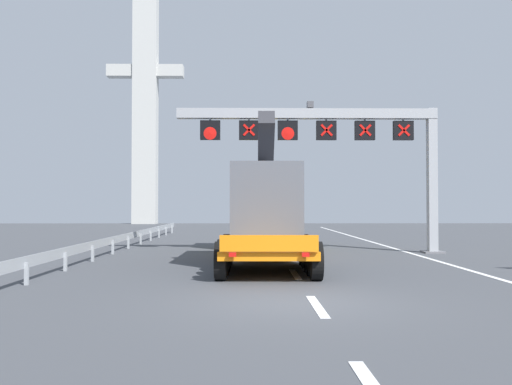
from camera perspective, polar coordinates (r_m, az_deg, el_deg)
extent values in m
plane|color=#424449|center=(12.55, 3.91, -11.02)|extent=(112.00, 112.00, 0.00)
cube|color=silver|center=(12.11, 6.19, -11.33)|extent=(0.20, 2.60, 0.01)
cube|color=silver|center=(17.54, 3.97, -8.23)|extent=(0.20, 2.60, 0.01)
cube|color=silver|center=(23.00, 2.82, -6.60)|extent=(0.20, 2.60, 0.01)
cube|color=silver|center=(28.49, 2.12, -5.59)|extent=(0.20, 2.60, 0.01)
cube|color=silver|center=(33.98, 1.64, -4.91)|extent=(0.20, 2.60, 0.01)
cube|color=silver|center=(39.48, 1.30, -4.41)|extent=(0.20, 2.60, 0.01)
cube|color=silver|center=(44.98, 1.04, -4.04)|extent=(0.20, 2.60, 0.01)
cube|color=silver|center=(50.48, 0.84, -3.75)|extent=(0.20, 2.60, 0.01)
cube|color=silver|center=(55.99, 0.67, -3.51)|extent=(0.20, 2.60, 0.01)
cube|color=silver|center=(25.46, 15.74, -6.04)|extent=(0.20, 63.00, 0.01)
cube|color=#9EA0A5|center=(26.58, 17.35, 1.16)|extent=(0.40, 0.40, 6.50)
cube|color=slate|center=(26.64, 17.40, -5.75)|extent=(0.90, 0.90, 0.08)
cube|color=#9EA0A5|center=(25.71, 5.16, 7.92)|extent=(11.67, 0.44, 0.44)
cube|color=#4C4C51|center=(25.79, 5.49, 8.79)|extent=(0.28, 0.40, 0.28)
cube|color=black|center=(26.40, 14.64, 6.06)|extent=(0.89, 0.24, 0.86)
cube|color=#9EA0A5|center=(26.47, 14.63, 7.09)|extent=(0.08, 0.08, 0.16)
cube|color=red|center=(26.28, 14.71, 6.10)|extent=(0.55, 0.02, 0.55)
cube|color=red|center=(26.28, 14.71, 6.10)|extent=(0.55, 0.02, 0.55)
cube|color=black|center=(26.00, 10.92, 6.16)|extent=(0.89, 0.24, 0.86)
cube|color=#9EA0A5|center=(26.06, 10.92, 7.21)|extent=(0.08, 0.08, 0.16)
cube|color=red|center=(25.87, 10.98, 6.20)|extent=(0.55, 0.02, 0.55)
cube|color=red|center=(25.87, 10.98, 6.20)|extent=(0.55, 0.02, 0.55)
cube|color=black|center=(25.70, 7.10, 6.23)|extent=(0.89, 0.24, 0.86)
cube|color=#9EA0A5|center=(25.77, 7.10, 7.29)|extent=(0.08, 0.08, 0.16)
cube|color=red|center=(25.57, 7.14, 6.27)|extent=(0.55, 0.02, 0.55)
cube|color=red|center=(25.57, 7.14, 6.27)|extent=(0.55, 0.02, 0.55)
cube|color=black|center=(25.52, 3.21, 6.28)|extent=(0.89, 0.24, 0.86)
cube|color=#9EA0A5|center=(25.59, 3.21, 7.34)|extent=(0.08, 0.08, 0.16)
cone|color=red|center=(25.37, 3.24, 5.97)|extent=(0.57, 0.02, 0.57)
cube|color=black|center=(25.46, -0.71, 6.29)|extent=(0.89, 0.24, 0.86)
cube|color=#9EA0A5|center=(25.53, -0.71, 7.36)|extent=(0.08, 0.08, 0.16)
cube|color=red|center=(25.33, -0.71, 6.33)|extent=(0.55, 0.02, 0.55)
cube|color=red|center=(25.33, -0.71, 6.33)|extent=(0.55, 0.02, 0.55)
cube|color=black|center=(25.52, -4.64, 6.28)|extent=(0.89, 0.24, 0.86)
cube|color=#9EA0A5|center=(25.58, -4.64, 7.35)|extent=(0.08, 0.08, 0.16)
cone|color=red|center=(25.37, -4.66, 5.97)|extent=(0.57, 0.02, 0.57)
cube|color=orange|center=(20.51, 0.98, -5.21)|extent=(2.95, 10.44, 0.24)
cube|color=orange|center=(15.22, 1.33, -5.15)|extent=(2.66, 0.12, 0.44)
cylinder|color=black|center=(16.07, -3.59, -6.91)|extent=(0.34, 1.10, 1.10)
cylinder|color=black|center=(16.13, 6.10, -6.89)|extent=(0.34, 1.10, 1.10)
cylinder|color=black|center=(17.11, -3.37, -6.57)|extent=(0.34, 1.10, 1.10)
cylinder|color=black|center=(17.17, 5.73, -6.55)|extent=(0.34, 1.10, 1.10)
cylinder|color=black|center=(18.15, -3.17, -6.27)|extent=(0.34, 1.10, 1.10)
cylinder|color=black|center=(18.21, 5.39, -6.26)|extent=(0.34, 1.10, 1.10)
cylinder|color=black|center=(19.20, -3.00, -6.01)|extent=(0.34, 1.10, 1.10)
cylinder|color=black|center=(19.25, 5.10, -5.99)|extent=(0.34, 1.10, 1.10)
cylinder|color=black|center=(20.24, -2.84, -5.77)|extent=(0.34, 1.10, 1.10)
cylinder|color=black|center=(20.29, 4.83, -5.75)|extent=(0.34, 1.10, 1.10)
cube|color=gold|center=(27.56, 0.73, -1.37)|extent=(2.62, 3.24, 3.10)
cube|color=black|center=(27.57, 0.73, 0.07)|extent=(2.65, 3.26, 0.60)
cylinder|color=black|center=(28.50, -1.89, -4.49)|extent=(0.36, 1.10, 1.10)
cylinder|color=black|center=(28.53, 3.30, -4.49)|extent=(0.36, 1.10, 1.10)
cylinder|color=black|center=(26.50, -2.03, -4.73)|extent=(0.36, 1.10, 1.10)
cylinder|color=black|center=(26.54, 3.55, -4.72)|extent=(0.36, 1.10, 1.10)
cube|color=#565B66|center=(20.86, 0.96, -1.10)|extent=(2.46, 5.75, 2.70)
cube|color=#2D2D33|center=(20.11, 1.00, 4.47)|extent=(0.60, 2.95, 2.29)
cube|color=red|center=(15.21, -2.38, -6.28)|extent=(0.20, 0.06, 0.12)
cube|color=red|center=(15.25, 5.04, -6.26)|extent=(0.20, 0.06, 0.12)
cube|color=#999EA3|center=(28.54, -12.87, -4.35)|extent=(0.04, 35.09, 0.32)
cube|color=#999EA3|center=(16.32, -22.15, -7.61)|extent=(0.10, 0.10, 0.60)
cube|color=#999EA3|center=(19.31, -18.68, -6.65)|extent=(0.10, 0.10, 0.60)
cube|color=#999EA3|center=(22.36, -16.16, -5.94)|extent=(0.10, 0.10, 0.60)
cube|color=#999EA3|center=(25.44, -14.25, -5.39)|extent=(0.10, 0.10, 0.60)
cube|color=#999EA3|center=(28.54, -12.76, -4.96)|extent=(0.10, 0.10, 0.60)
cube|color=#999EA3|center=(31.66, -11.56, -4.61)|extent=(0.10, 0.10, 0.60)
cube|color=#999EA3|center=(34.80, -10.58, -4.32)|extent=(0.10, 0.10, 0.60)
cube|color=#999EA3|center=(37.94, -9.76, -4.07)|extent=(0.10, 0.10, 0.60)
cube|color=#999EA3|center=(41.09, -9.06, -3.87)|extent=(0.10, 0.10, 0.60)
cube|color=#999EA3|center=(44.25, -8.47, -3.69)|extent=(0.10, 0.10, 0.60)
cube|color=#B7B7B2|center=(69.10, -11.10, 9.08)|extent=(2.80, 2.00, 29.20)
cube|color=#B7B7B2|center=(69.82, -11.08, 11.91)|extent=(9.00, 1.60, 1.40)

